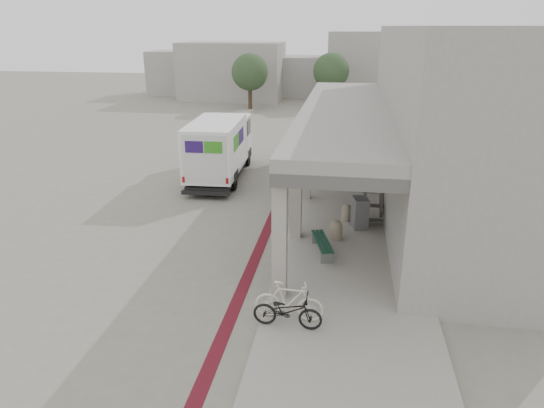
% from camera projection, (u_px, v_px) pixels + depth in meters
% --- Properties ---
extents(ground, '(120.00, 120.00, 0.00)m').
position_uv_depth(ground, '(234.00, 240.00, 16.80)').
color(ground, slate).
rests_on(ground, ground).
extents(bike_lane_stripe, '(0.35, 40.00, 0.01)m').
position_uv_depth(bike_lane_stripe, '(271.00, 221.00, 18.51)').
color(bike_lane_stripe, '#55111B').
rests_on(bike_lane_stripe, ground).
extents(sidewalk, '(4.40, 28.00, 0.12)m').
position_uv_depth(sidewalk, '(350.00, 247.00, 16.20)').
color(sidewalk, gray).
rests_on(sidewalk, ground).
extents(transit_building, '(7.60, 17.00, 7.00)m').
position_uv_depth(transit_building, '(429.00, 124.00, 18.81)').
color(transit_building, gray).
rests_on(transit_building, ground).
extents(distant_backdrop, '(28.00, 10.00, 6.50)m').
position_uv_depth(distant_backdrop, '(286.00, 71.00, 49.55)').
color(distant_backdrop, gray).
rests_on(distant_backdrop, ground).
extents(tree_left, '(3.20, 3.20, 4.80)m').
position_uv_depth(tree_left, '(250.00, 72.00, 42.39)').
color(tree_left, '#38281C').
rests_on(tree_left, ground).
extents(tree_mid, '(3.20, 3.20, 4.80)m').
position_uv_depth(tree_mid, '(331.00, 71.00, 43.23)').
color(tree_mid, '#38281C').
rests_on(tree_mid, ground).
extents(tree_right, '(3.20, 3.20, 4.80)m').
position_uv_depth(tree_right, '(425.00, 74.00, 41.14)').
color(tree_right, '#38281C').
rests_on(tree_right, ground).
extents(fedex_truck, '(2.46, 6.93, 2.92)m').
position_uv_depth(fedex_truck, '(220.00, 147.00, 23.24)').
color(fedex_truck, black).
rests_on(fedex_truck, ground).
extents(bench, '(0.83, 1.83, 0.42)m').
position_uv_depth(bench, '(322.00, 244.00, 15.54)').
color(bench, slate).
rests_on(bench, sidewalk).
extents(bollard_near, '(0.45, 0.45, 0.68)m').
position_uv_depth(bollard_near, '(336.00, 229.00, 16.56)').
color(bollard_near, gray).
rests_on(bollard_near, sidewalk).
extents(bollard_far, '(0.42, 0.42, 0.63)m').
position_uv_depth(bollard_far, '(347.00, 212.00, 18.15)').
color(bollard_far, gray).
rests_on(bollard_far, sidewalk).
extents(utility_cabinet, '(0.64, 0.77, 1.12)m').
position_uv_depth(utility_cabinet, '(360.00, 213.00, 17.42)').
color(utility_cabinet, slate).
rests_on(utility_cabinet, sidewalk).
extents(bicycle_black, '(1.72, 0.68, 0.89)m').
position_uv_depth(bicycle_black, '(287.00, 311.00, 11.64)').
color(bicycle_black, black).
rests_on(bicycle_black, sidewalk).
extents(bicycle_cream, '(1.75, 0.57, 1.04)m').
position_uv_depth(bicycle_cream, '(289.00, 301.00, 11.91)').
color(bicycle_cream, silver).
rests_on(bicycle_cream, sidewalk).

